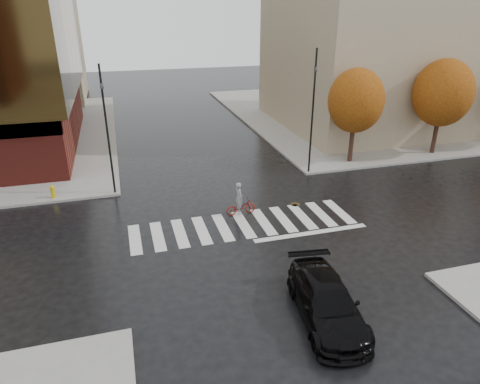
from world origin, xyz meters
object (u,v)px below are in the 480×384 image
object	(u,v)px
sedan	(327,302)
traffic_light_ne	(313,103)
cyclist	(240,204)
fire_hydrant	(53,191)
traffic_light_nw	(106,123)

from	to	relation	value
sedan	traffic_light_ne	size ratio (longest dim) A/B	0.62
sedan	cyclist	xyz separation A→B (m)	(-0.64, 8.93, -0.08)
sedan	traffic_light_ne	world-z (taller)	traffic_light_ne
cyclist	traffic_light_ne	size ratio (longest dim) A/B	0.24
fire_hydrant	cyclist	bearing A→B (deg)	-25.88
cyclist	fire_hydrant	size ratio (longest dim) A/B	2.43
sedan	traffic_light_nw	xyz separation A→B (m)	(-7.10, 13.53, 3.69)
sedan	fire_hydrant	world-z (taller)	sedan
sedan	fire_hydrant	bearing A→B (deg)	135.27
sedan	traffic_light_ne	distance (m)	15.15
sedan	traffic_light_ne	xyz separation A→B (m)	(5.50, 13.53, 4.02)
traffic_light_nw	traffic_light_ne	distance (m)	12.60
traffic_light_nw	cyclist	bearing A→B (deg)	73.03
cyclist	traffic_light_ne	bearing A→B (deg)	-56.16
sedan	traffic_light_nw	bearing A→B (deg)	125.45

